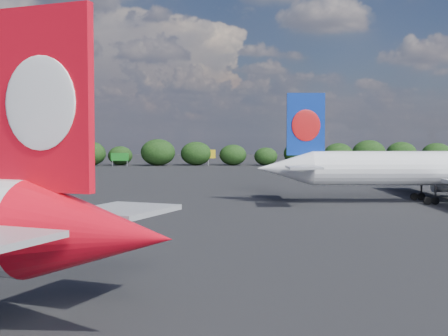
{
  "coord_description": "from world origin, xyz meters",
  "views": [
    {
      "loc": [
        15.58,
        -35.7,
        10.5
      ],
      "look_at": [
        16.0,
        12.0,
        8.0
      ],
      "focal_mm": 50.0,
      "sensor_mm": 36.0,
      "label": 1
    }
  ],
  "objects": [
    {
      "name": "highway_sign",
      "position": [
        -18.0,
        176.0,
        3.13
      ],
      "size": [
        6.0,
        0.3,
        4.5
      ],
      "color": "#15691B",
      "rests_on": "ground"
    },
    {
      "name": "horizon_treeline",
      "position": [
        14.88,
        179.93,
        4.02
      ],
      "size": [
        209.56,
        15.92,
        9.24
      ],
      "color": "black",
      "rests_on": "ground"
    },
    {
      "name": "billboard_yellow",
      "position": [
        12.0,
        182.0,
        3.87
      ],
      "size": [
        5.0,
        0.3,
        5.5
      ],
      "color": "gold",
      "rests_on": "ground"
    },
    {
      "name": "ground",
      "position": [
        0.0,
        60.0,
        0.0
      ],
      "size": [
        500.0,
        500.0,
        0.0
      ],
      "primitive_type": "plane",
      "color": "black",
      "rests_on": "ground"
    },
    {
      "name": "china_southern_airliner",
      "position": [
        48.8,
        61.39,
        5.2
      ],
      "size": [
        52.12,
        49.44,
        17.08
      ],
      "color": "white",
      "rests_on": "ground"
    }
  ]
}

